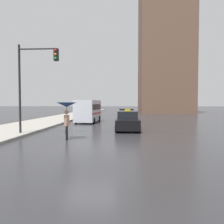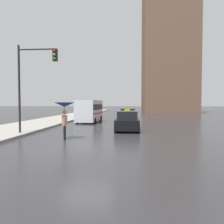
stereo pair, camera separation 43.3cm
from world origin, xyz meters
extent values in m
plane|color=#2D2D30|center=(0.00, 0.00, 0.00)|extent=(300.00, 300.00, 0.00)
cube|color=black|center=(1.88, 7.14, 0.55)|extent=(1.80, 4.60, 0.76)
cube|color=black|center=(1.88, 7.37, 1.22)|extent=(1.58, 2.07, 0.59)
cylinder|color=black|center=(2.73, 5.71, 0.30)|extent=(0.20, 0.60, 0.60)
cylinder|color=black|center=(1.02, 5.71, 0.30)|extent=(0.20, 0.60, 0.60)
cylinder|color=black|center=(2.73, 8.56, 0.30)|extent=(0.20, 0.60, 0.60)
cylinder|color=black|center=(1.02, 8.56, 0.30)|extent=(0.20, 0.60, 0.60)
cube|color=yellow|center=(1.88, 7.14, 1.60)|extent=(0.44, 0.16, 0.16)
cube|color=maroon|center=(1.85, 14.47, 0.57)|extent=(1.80, 4.57, 0.81)
cube|color=black|center=(1.85, 14.70, 1.26)|extent=(1.58, 2.06, 0.57)
cylinder|color=black|center=(2.70, 13.05, 0.30)|extent=(0.20, 0.60, 0.60)
cylinder|color=black|center=(0.99, 13.05, 0.30)|extent=(0.20, 0.60, 0.60)
cylinder|color=black|center=(2.70, 15.89, 0.30)|extent=(0.20, 0.60, 0.60)
cylinder|color=black|center=(0.99, 15.89, 0.30)|extent=(0.20, 0.60, 0.60)
cube|color=silver|center=(-2.46, 13.90, 1.33)|extent=(2.32, 5.30, 2.32)
cube|color=black|center=(-2.46, 13.90, 1.74)|extent=(2.32, 4.89, 0.60)
cube|color=red|center=(-2.46, 13.90, 1.04)|extent=(2.33, 5.10, 0.14)
cylinder|color=black|center=(-1.60, 12.28, 0.32)|extent=(0.24, 0.64, 0.63)
cylinder|color=black|center=(-3.50, 12.40, 0.32)|extent=(0.24, 0.64, 0.63)
cylinder|color=black|center=(-1.41, 15.39, 0.32)|extent=(0.24, 0.64, 0.63)
cylinder|color=black|center=(-3.31, 15.51, 0.32)|extent=(0.24, 0.64, 0.63)
cylinder|color=black|center=(-1.71, 1.97, 0.41)|extent=(0.14, 0.14, 0.82)
cylinder|color=black|center=(-1.76, 2.19, 0.41)|extent=(0.14, 0.14, 0.82)
cylinder|color=tan|center=(-1.74, 2.08, 1.14)|extent=(0.37, 0.37, 0.65)
sphere|color=#997051|center=(-1.74, 2.08, 1.63)|extent=(0.24, 0.24, 0.24)
cylinder|color=tan|center=(-1.70, 1.89, 1.19)|extent=(0.08, 0.08, 0.55)
cylinder|color=tan|center=(-1.78, 2.28, 1.19)|extent=(0.08, 0.08, 0.55)
cone|color=navy|center=(-1.74, 2.08, 2.06)|extent=(1.18, 1.18, 0.27)
cylinder|color=black|center=(-1.74, 2.08, 1.71)|extent=(0.02, 0.02, 0.70)
cube|color=#262628|center=(-1.84, 2.34, 0.45)|extent=(0.13, 0.20, 0.28)
cylinder|color=black|center=(-5.39, 3.83, 3.02)|extent=(0.14, 0.14, 6.05)
cylinder|color=black|center=(-4.13, 3.83, 5.75)|extent=(2.51, 0.10, 0.10)
cube|color=black|center=(-2.88, 3.83, 5.35)|extent=(0.28, 0.28, 0.80)
sphere|color=red|center=(-2.88, 3.67, 5.61)|extent=(0.16, 0.16, 0.16)
sphere|color=orange|center=(-2.88, 3.67, 5.35)|extent=(0.16, 0.16, 0.16)
sphere|color=green|center=(-2.88, 3.67, 5.09)|extent=(0.16, 0.16, 0.16)
cube|color=brown|center=(10.33, 38.88, 17.68)|extent=(10.71, 12.92, 35.37)
camera|label=1|loc=(1.65, -10.44, 2.14)|focal=35.00mm
camera|label=2|loc=(2.08, -10.41, 2.14)|focal=35.00mm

